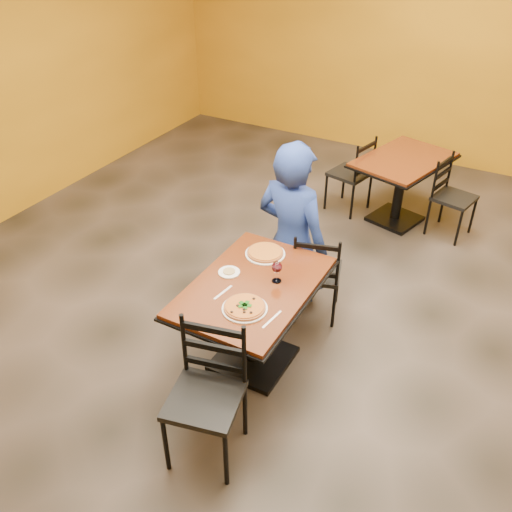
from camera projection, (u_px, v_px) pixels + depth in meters
The scene contains 18 objects.
floor at pixel (282, 324), 4.69m from camera, with size 7.00×8.00×0.01m, color black.
wall_back at pixel (430, 43), 6.75m from camera, with size 7.00×0.01×3.00m, color orange.
table_main at pixel (253, 306), 4.01m from camera, with size 0.83×1.23×0.75m.
table_second at pixel (402, 175), 5.83m from camera, with size 1.01×1.25×0.75m.
chair_main_near at pixel (205, 401), 3.37m from camera, with size 0.44×0.44×0.96m, color black, non-canonical shape.
chair_main_far at pixel (317, 272), 4.59m from camera, with size 0.38×0.38×0.85m, color black, non-canonical shape.
chair_second_left at pixel (350, 174), 6.12m from camera, with size 0.39×0.39×0.87m, color black, non-canonical shape.
chair_second_right at pixel (454, 198), 5.67m from camera, with size 0.38×0.38×0.84m, color black, non-canonical shape.
diner at pixel (293, 222), 4.68m from camera, with size 0.70×0.46×1.46m, color navy.
plate_main at pixel (245, 309), 3.67m from camera, with size 0.31×0.31×0.01m, color white.
pizza_main at pixel (245, 307), 3.67m from camera, with size 0.28×0.28×0.02m, color #922C0A.
plate_far at pixel (265, 254), 4.22m from camera, with size 0.31×0.31×0.01m, color white.
pizza_far at pixel (265, 252), 4.21m from camera, with size 0.28×0.28×0.02m, color gold.
side_plate at pixel (229, 272), 4.02m from camera, with size 0.16×0.16×0.01m, color white.
dip at pixel (229, 271), 4.01m from camera, with size 0.09×0.09×0.01m, color #A98852.
wine_glass at pixel (277, 271), 3.89m from camera, with size 0.08×0.08×0.18m, color white, non-canonical shape.
fork at pixel (223, 292), 3.82m from camera, with size 0.01×0.19×0.00m, color silver.
knife at pixel (272, 319), 3.59m from camera, with size 0.01×0.21×0.00m, color silver.
Camera 1 is at (1.52, -3.22, 3.11)m, focal length 38.43 mm.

